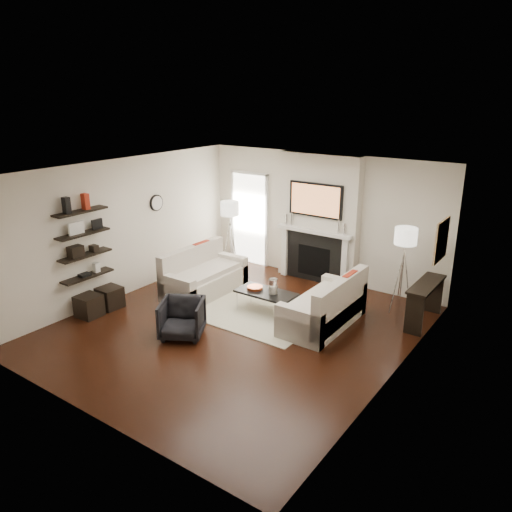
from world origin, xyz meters
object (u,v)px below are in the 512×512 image
Objects in this scene: loveseat_right_base at (323,314)px; lamp_left_shade at (230,208)px; loveseat_left_base at (205,283)px; coffee_table at (266,293)px; ottoman_near at (110,297)px; lamp_right_shade at (406,236)px; armchair at (182,317)px.

loveseat_right_base is 3.48m from lamp_left_shade.
coffee_table is at bearing -3.24° from loveseat_left_base.
loveseat_right_base is at bearing 24.53° from ottoman_near.
loveseat_left_base is 4.50× the size of lamp_right_shade.
loveseat_left_base is 1.87m from ottoman_near.
loveseat_right_base is at bearing -22.57° from lamp_left_shade.
ottoman_near is at bearing -102.05° from lamp_left_shade.
loveseat_left_base is 2.62m from loveseat_right_base.
coffee_table is at bearing -171.10° from loveseat_right_base.
loveseat_left_base is at bearing -158.08° from lamp_right_shade.
lamp_right_shade is (1.97, 1.50, 1.05)m from coffee_table.
lamp_left_shade is at bearing -178.74° from lamp_right_shade.
loveseat_right_base is 2.43m from armchair.
ottoman_near is at bearing 148.12° from armchair.
coffee_table is at bearing 38.22° from armchair.
loveseat_right_base reaches higher than ottoman_near.
armchair reaches higher than loveseat_right_base.
coffee_table is 1.56× the size of armchair.
lamp_right_shade reaches higher than loveseat_right_base.
coffee_table is (1.55, -0.09, 0.19)m from loveseat_left_base.
lamp_right_shade is at bearing 19.84° from armchair.
lamp_left_shade is 3.90m from lamp_right_shade.
loveseat_right_base is at bearing 8.90° from coffee_table.
coffee_table is 2.75× the size of lamp_right_shade.
lamp_left_shade is (-0.38, 1.33, 1.24)m from loveseat_left_base.
armchair is 1.76× the size of ottoman_near.
coffee_table is 1.68m from armchair.
ottoman_near is (-0.62, -2.90, -1.25)m from lamp_left_shade.
loveseat_left_base is 1.64× the size of coffee_table.
lamp_right_shade is at bearing 33.47° from ottoman_near.
ottoman_near is at bearing -149.75° from coffee_table.
loveseat_left_base is at bearing -178.23° from loveseat_right_base.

